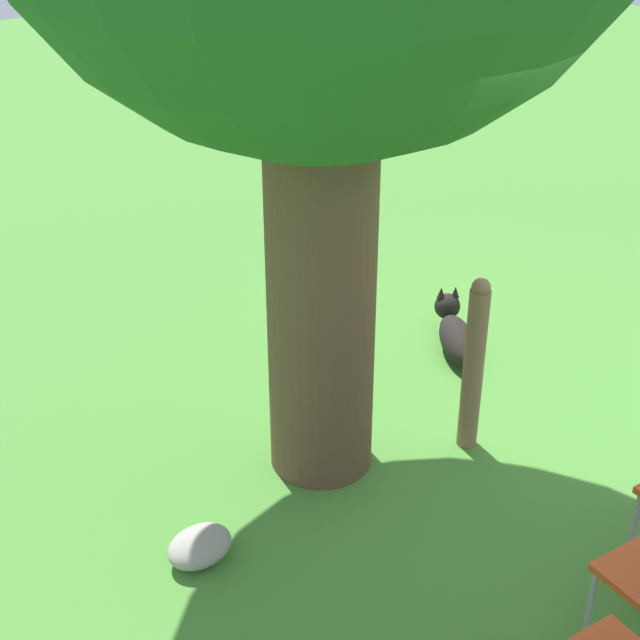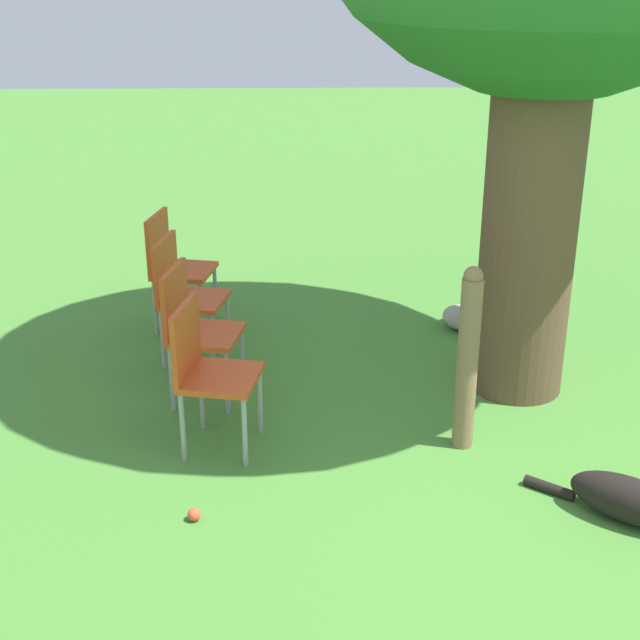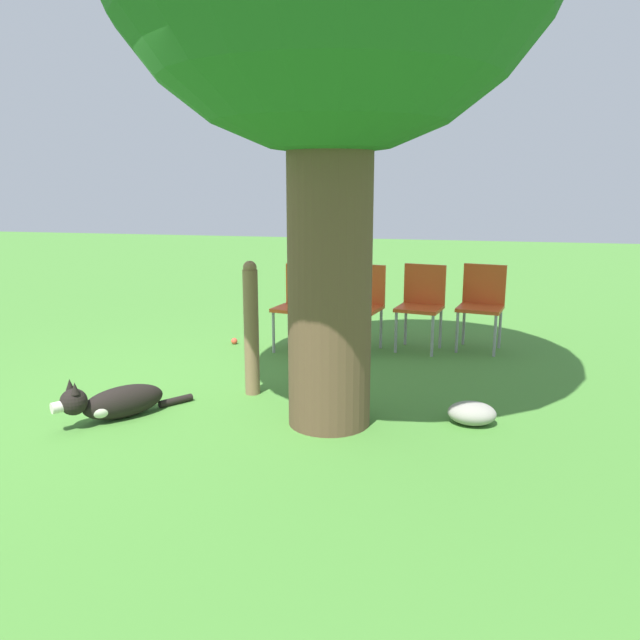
# 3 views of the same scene
# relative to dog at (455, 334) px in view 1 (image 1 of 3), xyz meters

# --- Properties ---
(ground_plane) EXTENTS (30.00, 30.00, 0.00)m
(ground_plane) POSITION_rel_dog_xyz_m (-0.48, 0.66, -0.13)
(ground_plane) COLOR #478433
(dog) EXTENTS (0.89, 0.72, 0.36)m
(dog) POSITION_rel_dog_xyz_m (0.00, 0.00, 0.00)
(dog) COLOR black
(dog) RESTS_ON ground_plane
(fence_post) EXTENTS (0.12, 0.12, 1.11)m
(fence_post) POSITION_rel_dog_xyz_m (-0.77, 0.82, 0.43)
(fence_post) COLOR #846647
(fence_post) RESTS_ON ground_plane
(garden_rock) EXTENTS (0.27, 0.35, 0.16)m
(garden_rock) POSITION_rel_dog_xyz_m (-0.48, 2.59, -0.05)
(garden_rock) COLOR gray
(garden_rock) RESTS_ON ground_plane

